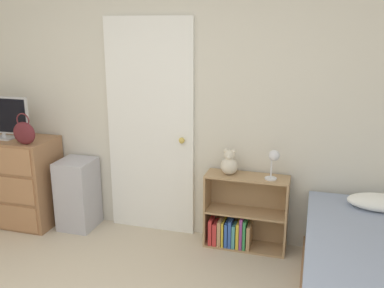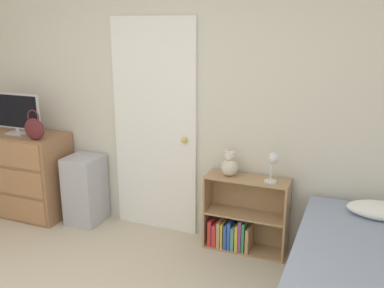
# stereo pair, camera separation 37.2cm
# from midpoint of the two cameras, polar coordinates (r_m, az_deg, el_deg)

# --- Properties ---
(wall_back) EXTENTS (10.00, 0.06, 2.55)m
(wall_back) POSITION_cam_midpoint_polar(r_m,az_deg,el_deg) (4.02, -0.30, 5.53)
(wall_back) COLOR beige
(wall_back) RESTS_ON ground_plane
(door_closed) EXTENTS (0.85, 0.09, 2.06)m
(door_closed) POSITION_cam_midpoint_polar(r_m,az_deg,el_deg) (4.08, -2.39, 2.14)
(door_closed) COLOR white
(door_closed) RESTS_ON ground_plane
(dresser) EXTENTS (0.92, 0.48, 0.89)m
(dresser) POSITION_cam_midpoint_polar(r_m,az_deg,el_deg) (4.82, -19.28, -3.82)
(dresser) COLOR #996B47
(dresser) RESTS_ON ground_plane
(tv) EXTENTS (0.60, 0.16, 0.42)m
(tv) POSITION_cam_midpoint_polar(r_m,az_deg,el_deg) (4.64, -20.36, 3.90)
(tv) COLOR #B7B7BC
(tv) RESTS_ON dresser
(handbag) EXTENTS (0.23, 0.09, 0.30)m
(handbag) POSITION_cam_midpoint_polar(r_m,az_deg,el_deg) (4.35, -18.03, 1.94)
(handbag) COLOR #591E23
(handbag) RESTS_ON dresser
(storage_bin) EXTENTS (0.33, 0.36, 0.70)m
(storage_bin) POSITION_cam_midpoint_polar(r_m,az_deg,el_deg) (4.48, -11.75, -6.02)
(storage_bin) COLOR #ADADB7
(storage_bin) RESTS_ON ground_plane
(bookshelf) EXTENTS (0.74, 0.25, 0.69)m
(bookshelf) POSITION_cam_midpoint_polar(r_m,az_deg,el_deg) (3.96, 9.20, -10.22)
(bookshelf) COLOR tan
(bookshelf) RESTS_ON ground_plane
(teddy_bear) EXTENTS (0.15, 0.15, 0.23)m
(teddy_bear) POSITION_cam_midpoint_polar(r_m,az_deg,el_deg) (3.78, 7.86, -2.80)
(teddy_bear) COLOR beige
(teddy_bear) RESTS_ON bookshelf
(desk_lamp) EXTENTS (0.12, 0.11, 0.27)m
(desk_lamp) POSITION_cam_midpoint_polar(r_m,az_deg,el_deg) (3.65, 13.64, -2.34)
(desk_lamp) COLOR silver
(desk_lamp) RESTS_ON bookshelf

